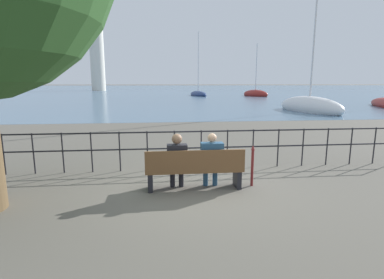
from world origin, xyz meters
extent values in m
plane|color=#605B51|center=(0.00, 0.00, 0.00)|extent=(1000.00, 1000.00, 0.00)
cube|color=slate|center=(0.00, 161.32, 0.00)|extent=(600.00, 300.00, 0.01)
cube|color=brown|center=(0.00, 0.00, 0.42)|extent=(2.11, 0.45, 0.05)
cube|color=brown|center=(0.00, -0.21, 0.68)|extent=(2.11, 0.04, 0.45)
cube|color=black|center=(-0.95, 0.00, 0.20)|extent=(0.10, 0.41, 0.40)
cube|color=black|center=(0.95, 0.00, 0.20)|extent=(0.10, 0.41, 0.40)
cylinder|color=black|center=(-0.47, 0.16, 0.23)|extent=(0.11, 0.11, 0.45)
cylinder|color=black|center=(-0.28, 0.16, 0.23)|extent=(0.11, 0.11, 0.45)
cube|color=black|center=(-0.38, 0.07, 0.50)|extent=(0.36, 0.26, 0.14)
cube|color=black|center=(-0.38, -0.02, 0.72)|extent=(0.43, 0.24, 0.55)
sphere|color=#846047|center=(-0.38, -0.02, 1.12)|extent=(0.22, 0.22, 0.22)
cylinder|color=navy|center=(0.27, 0.16, 0.23)|extent=(0.11, 0.11, 0.45)
cylinder|color=navy|center=(0.49, 0.16, 0.23)|extent=(0.11, 0.11, 0.45)
cube|color=navy|center=(0.38, 0.07, 0.50)|extent=(0.41, 0.26, 0.14)
cube|color=navy|center=(0.38, -0.02, 0.73)|extent=(0.48, 0.24, 0.57)
sphere|color=tan|center=(0.38, -0.02, 1.13)|extent=(0.20, 0.20, 0.20)
cylinder|color=black|center=(-4.63, 1.52, 0.53)|extent=(0.04, 0.04, 1.05)
cylinder|color=black|center=(-3.92, 1.52, 0.53)|extent=(0.04, 0.04, 1.05)
cylinder|color=black|center=(-3.21, 1.52, 0.53)|extent=(0.04, 0.04, 1.05)
cylinder|color=black|center=(-2.49, 1.52, 0.53)|extent=(0.04, 0.04, 1.05)
cylinder|color=black|center=(-1.78, 1.52, 0.53)|extent=(0.04, 0.04, 1.05)
cylinder|color=black|center=(-1.07, 1.52, 0.53)|extent=(0.04, 0.04, 1.05)
cylinder|color=black|center=(-0.36, 1.52, 0.53)|extent=(0.04, 0.04, 1.05)
cylinder|color=black|center=(0.36, 1.52, 0.53)|extent=(0.04, 0.04, 1.05)
cylinder|color=black|center=(1.07, 1.52, 0.53)|extent=(0.04, 0.04, 1.05)
cylinder|color=black|center=(1.78, 1.52, 0.53)|extent=(0.04, 0.04, 1.05)
cylinder|color=black|center=(2.49, 1.52, 0.53)|extent=(0.04, 0.04, 1.05)
cylinder|color=black|center=(3.21, 1.52, 0.53)|extent=(0.04, 0.04, 1.05)
cylinder|color=black|center=(3.92, 1.52, 0.53)|extent=(0.04, 0.04, 1.05)
cylinder|color=black|center=(4.63, 1.52, 0.53)|extent=(0.04, 0.04, 1.05)
cylinder|color=black|center=(5.34, 1.52, 0.53)|extent=(0.04, 0.04, 1.05)
cylinder|color=black|center=(0.00, 1.52, 1.02)|extent=(12.12, 0.04, 0.04)
cylinder|color=black|center=(0.00, 1.52, 0.58)|extent=(12.12, 0.04, 0.04)
cylinder|color=maroon|center=(1.30, 0.04, 0.41)|extent=(0.06, 0.06, 0.82)
cone|color=maroon|center=(1.30, 0.04, 0.88)|extent=(0.09, 0.09, 0.11)
ellipsoid|color=navy|center=(6.28, 48.11, 0.25)|extent=(3.19, 7.19, 1.27)
cylinder|color=silver|center=(6.28, 48.11, 5.86)|extent=(0.14, 0.14, 10.45)
ellipsoid|color=white|center=(11.31, 16.84, 0.36)|extent=(3.25, 7.62, 1.78)
cylinder|color=silver|center=(11.31, 16.84, 6.54)|extent=(0.14, 0.14, 11.29)
ellipsoid|color=maroon|center=(16.14, 45.62, 0.32)|extent=(4.10, 6.19, 1.62)
cylinder|color=silver|center=(16.14, 45.62, 4.89)|extent=(0.14, 0.14, 8.17)
cylinder|color=silver|center=(-18.67, 86.86, 10.93)|extent=(4.05, 4.05, 21.86)
cylinder|color=#2D2D33|center=(-18.67, 86.86, 23.20)|extent=(2.84, 2.84, 2.67)
camera|label=1|loc=(-0.73, -6.22, 2.28)|focal=28.00mm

